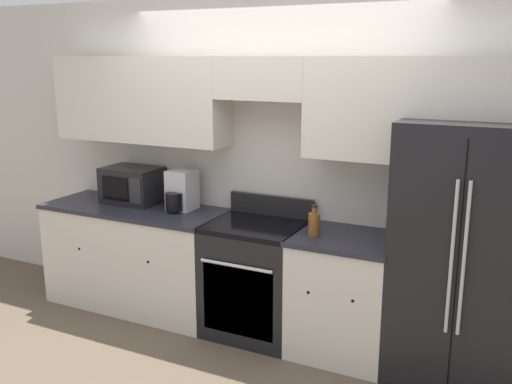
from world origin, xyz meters
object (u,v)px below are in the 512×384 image
Objects in this scene: refrigerator at (465,253)px; bottle at (314,223)px; oven_range at (256,278)px; microwave at (132,185)px.

refrigerator reaches higher than bottle.
refrigerator is 7.83× the size of bottle.
bottle reaches higher than oven_range.
oven_range is at bearing -5.11° from microwave.
oven_range is 4.71× the size of bottle.
oven_range is 1.56m from refrigerator.
bottle is at bearing -7.57° from oven_range.
microwave is 1.76m from bottle.
microwave is (-1.25, 0.11, 0.60)m from oven_range.
microwave is at bearing 174.89° from oven_range.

